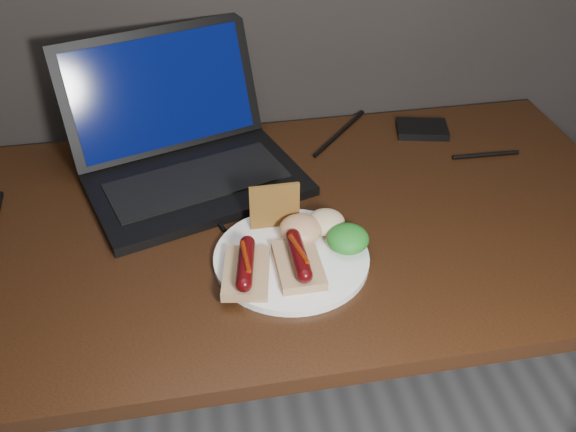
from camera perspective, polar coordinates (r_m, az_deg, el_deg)
The scene contains 11 objects.
desk at distance 1.19m, azimuth -2.81°, elevation -3.98°, with size 1.40×0.70×0.75m.
laptop at distance 1.25m, azimuth -9.23°, elevation 5.84°, with size 0.47×0.44×0.25m.
hard_drive at distance 1.42m, azimuth 11.82°, elevation 7.57°, with size 0.11×0.07×0.02m, color black.
desk_cables at distance 1.25m, azimuth -3.07°, elevation 3.58°, with size 1.02×0.39×0.01m.
plate at distance 1.05m, azimuth 0.30°, elevation -3.76°, with size 0.25×0.25×0.01m, color white.
bread_sausage_left at distance 1.00m, azimuth -3.75°, elevation -4.68°, with size 0.09×0.13×0.04m.
bread_sausage_center at distance 1.01m, azimuth 0.94°, elevation -4.00°, with size 0.07×0.12×0.04m.
crispbread at distance 1.08m, azimuth -1.20°, elevation 0.89°, with size 0.09×0.01×0.09m, color olive.
salad_greens at distance 1.05m, azimuth 5.34°, elevation -2.02°, with size 0.07×0.07×0.04m, color #175E12.
salsa_mound at distance 1.07m, azimuth 1.14°, elevation -1.18°, with size 0.07×0.07×0.04m, color #A82C10.
coleslaw_mound at distance 1.09m, azimuth 3.41°, elevation -0.54°, with size 0.06×0.06×0.04m, color beige.
Camera 1 is at (-0.10, 0.49, 1.44)m, focal length 40.00 mm.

